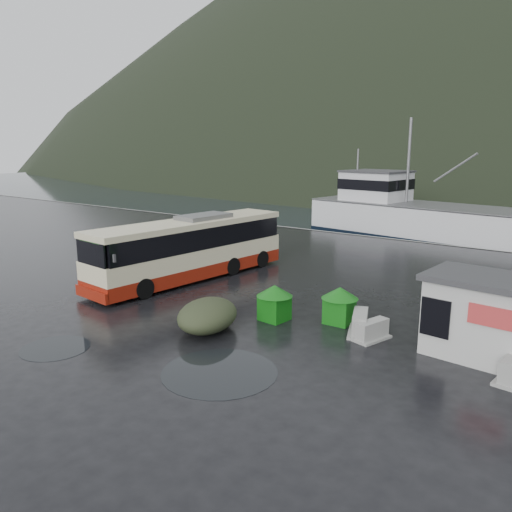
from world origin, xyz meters
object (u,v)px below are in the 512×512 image
Objects in this scene: coach_bus at (192,278)px; fishing_trawler at (438,229)px; white_van at (141,269)px; jersey_barrier_a at (359,333)px; waste_bin_left at (274,320)px; ticket_kiosk at (477,355)px; dome_tent at (208,330)px; jersey_barrier_b at (372,339)px; waste_bin_right at (339,323)px.

fishing_trawler is at bearing 82.06° from coach_bus.
white_van reaches higher than jersey_barrier_a.
waste_bin_left is at bearing -168.99° from jersey_barrier_a.
waste_bin_left is 7.86m from ticket_kiosk.
ticket_kiosk is at bearing -1.08° from coach_bus.
waste_bin_left is at bearing 60.30° from dome_tent.
white_van is 1.56× the size of ticket_kiosk.
white_van is at bearing 152.25° from dome_tent.
white_van is 1.83× the size of dome_tent.
dome_tent reaches higher than jersey_barrier_b.
fishing_trawler is at bearing 90.36° from dome_tent.
ticket_kiosk is (5.41, -0.08, 0.00)m from waste_bin_right.
ticket_kiosk is 0.13× the size of fishing_trawler.
fishing_trawler is (-0.19, 30.59, 0.00)m from dome_tent.
fishing_trawler is at bearing 93.37° from waste_bin_left.
waste_bin_right is 5.41m from ticket_kiosk.
dome_tent is (-1.46, -2.55, 0.00)m from waste_bin_left.
jersey_barrier_a is at bearing -6.05° from coach_bus.
ticket_kiosk is 2.15× the size of jersey_barrier_a.
coach_bus reaches higher than jersey_barrier_a.
waste_bin_right is 0.89× the size of jersey_barrier_a.
jersey_barrier_a is at bearing 0.03° from white_van.
waste_bin_right is at bearing 153.45° from jersey_barrier_a.
jersey_barrier_a is at bearing 11.01° from waste_bin_left.
ticket_kiosk reaches higher than waste_bin_left.
fishing_trawler reaches higher than waste_bin_left.
white_van is 3.74× the size of waste_bin_right.
dome_tent is 2.08× the size of jersey_barrier_b.
dome_tent is 30.59m from fishing_trawler.
white_van is 3.81× the size of jersey_barrier_b.
white_van is 13.87m from waste_bin_right.
jersey_barrier_a is at bearing 32.94° from dome_tent.
jersey_barrier_b is at bearing 4.99° from waste_bin_left.
fishing_trawler reaches higher than coach_bus.
dome_tent is at bearing -20.08° from white_van.
jersey_barrier_b is at bearing 27.31° from dome_tent.
fishing_trawler reaches higher than white_van.
ticket_kiosk is at bearing 7.06° from jersey_barrier_a.
fishing_trawler is at bearing 98.52° from waste_bin_right.
jersey_barrier_b is at bearing -70.10° from fishing_trawler.
waste_bin_left is 0.05× the size of fishing_trawler.
waste_bin_right is 0.49× the size of dome_tent.
jersey_barrier_a is (11.04, -2.18, 0.00)m from coach_bus.
dome_tent is at bearing -152.82° from ticket_kiosk.
ticket_kiosk is at bearing 8.88° from waste_bin_left.
waste_bin_right is (13.80, -1.41, 0.00)m from white_van.
jersey_barrier_a is (5.01, 3.25, 0.00)m from dome_tent.
coach_bus is 7.20× the size of jersey_barrier_a.
white_van is at bearing 172.36° from jersey_barrier_a.
dome_tent is 6.37m from jersey_barrier_b.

